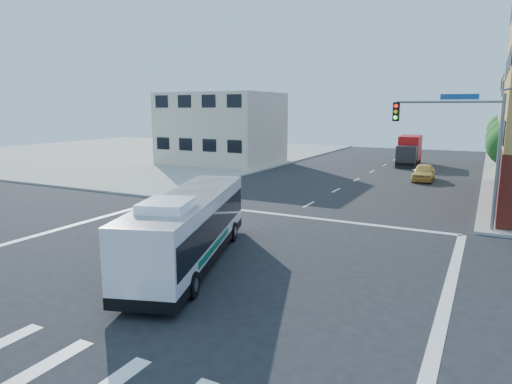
% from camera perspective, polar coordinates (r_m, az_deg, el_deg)
% --- Properties ---
extents(ground, '(120.00, 120.00, 0.00)m').
position_cam_1_polar(ground, '(19.18, -7.36, -8.77)').
color(ground, black).
rests_on(ground, ground).
extents(sidewalk_nw, '(50.00, 50.00, 0.15)m').
position_cam_1_polar(sidewalk_nw, '(67.70, -15.14, 4.80)').
color(sidewalk_nw, '#9A978F').
rests_on(sidewalk_nw, ground).
extents(building_west, '(12.06, 10.06, 8.00)m').
position_cam_1_polar(building_west, '(52.60, -4.30, 7.91)').
color(building_west, beige).
rests_on(building_west, ground).
extents(signal_mast_ne, '(7.91, 1.13, 8.07)m').
position_cam_1_polar(signal_mast_ne, '(25.56, 24.41, 6.59)').
color(signal_mast_ne, slate).
rests_on(signal_mast_ne, ground).
extents(street_tree_a, '(3.60, 3.60, 5.53)m').
position_cam_1_polar(street_tree_a, '(42.91, 29.29, 5.50)').
color(street_tree_a, '#3B2A15').
rests_on(street_tree_a, ground).
extents(street_tree_b, '(3.80, 3.80, 5.79)m').
position_cam_1_polar(street_tree_b, '(50.89, 29.03, 6.28)').
color(street_tree_b, '#3B2A15').
rests_on(street_tree_b, ground).
extents(street_tree_c, '(3.40, 3.40, 5.29)m').
position_cam_1_polar(street_tree_c, '(58.89, 28.80, 6.40)').
color(street_tree_c, '#3B2A15').
rests_on(street_tree_c, ground).
extents(street_tree_d, '(4.00, 4.00, 6.03)m').
position_cam_1_polar(street_tree_d, '(66.86, 28.68, 7.10)').
color(street_tree_d, '#3B2A15').
rests_on(street_tree_d, ground).
extents(transit_bus, '(5.56, 10.84, 3.16)m').
position_cam_1_polar(transit_bus, '(18.73, -8.24, -4.33)').
color(transit_bus, black).
rests_on(transit_bus, ground).
extents(box_truck, '(2.48, 7.28, 3.23)m').
position_cam_1_polar(box_truck, '(53.92, 18.60, 4.87)').
color(box_truck, '#232327').
rests_on(box_truck, ground).
extents(parked_car, '(1.92, 4.43, 1.49)m').
position_cam_1_polar(parked_car, '(42.75, 20.22, 2.34)').
color(parked_car, '#E3BA52').
rests_on(parked_car, ground).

